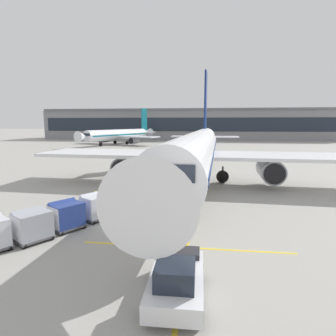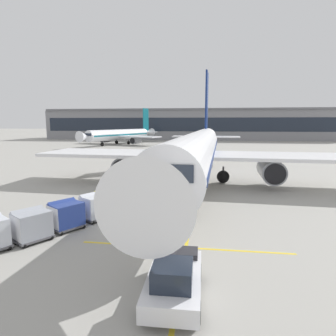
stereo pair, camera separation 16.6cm
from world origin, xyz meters
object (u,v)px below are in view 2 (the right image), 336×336
object	(u,v)px
baggage_cart_lead	(96,206)
baggage_cart_second	(66,215)
safety_cone_wingtip	(150,180)
baggage_cart_third	(32,225)
pushback_tug	(174,279)
distant_airplane	(121,135)
parked_airplane	(197,151)
belt_loader	(139,197)
ground_crew_by_carts	(111,194)
safety_cone_nose_mark	(154,186)
safety_cone_engine_keepout	(141,183)
ground_crew_by_loader	(96,200)

from	to	relation	value
baggage_cart_lead	baggage_cart_second	size ratio (longest dim) A/B	1.00
baggage_cart_second	safety_cone_wingtip	xyz separation A→B (m)	(2.61, 14.98, -0.64)
baggage_cart_third	pushback_tug	size ratio (longest dim) A/B	0.61
baggage_cart_second	distant_airplane	size ratio (longest dim) A/B	0.08
parked_airplane	baggage_cart_second	xyz separation A→B (m)	(-8.03, -15.55, -2.85)
belt_loader	baggage_cart_lead	xyz separation A→B (m)	(-2.47, -3.25, 0.14)
ground_crew_by_carts	safety_cone_wingtip	distance (m)	9.55
parked_airplane	baggage_cart_lead	bearing A→B (deg)	-117.07
baggage_cart_second	ground_crew_by_carts	xyz separation A→B (m)	(1.19, 5.56, -0.00)
safety_cone_nose_mark	safety_cone_engine_keepout	bearing A→B (deg)	131.33
belt_loader	ground_crew_by_loader	distance (m)	3.54
baggage_cart_second	safety_cone_wingtip	distance (m)	15.22
ground_crew_by_carts	distant_airplane	xyz separation A→B (m)	(-19.66, 67.90, 2.10)
pushback_tug	ground_crew_by_carts	size ratio (longest dim) A/B	2.54
safety_cone_engine_keepout	pushback_tug	bearing A→B (deg)	-73.61
ground_crew_by_loader	safety_cone_wingtip	size ratio (longest dim) A/B	2.37
baggage_cart_second	safety_cone_wingtip	size ratio (longest dim) A/B	3.70
safety_cone_engine_keepout	distant_airplane	distance (m)	63.02
safety_cone_nose_mark	distant_airplane	distance (m)	65.53
baggage_cart_second	safety_cone_nose_mark	size ratio (longest dim) A/B	3.66
belt_loader	safety_cone_nose_mark	bearing A→B (deg)	89.73
safety_cone_nose_mark	baggage_cart_lead	bearing A→B (deg)	-104.47
baggage_cart_third	pushback_tug	world-z (taller)	baggage_cart_third
belt_loader	baggage_cart_lead	world-z (taller)	belt_loader
baggage_cart_lead	ground_crew_by_loader	xyz separation A→B (m)	(-0.60, 1.50, -0.00)
baggage_cart_second	safety_cone_nose_mark	xyz separation A→B (m)	(3.69, 11.84, -0.64)
baggage_cart_second	distant_airplane	bearing A→B (deg)	104.11
safety_cone_nose_mark	distant_airplane	bearing A→B (deg)	109.77
baggage_cart_second	safety_cone_nose_mark	bearing A→B (deg)	72.71
ground_crew_by_loader	safety_cone_engine_keepout	bearing A→B (deg)	82.69
ground_crew_by_carts	safety_cone_engine_keepout	bearing A→B (deg)	85.16
belt_loader	ground_crew_by_carts	bearing A→B (deg)	176.48
parked_airplane	distant_airplane	bearing A→B (deg)	114.59
baggage_cart_second	safety_cone_nose_mark	distance (m)	12.42
belt_loader	ground_crew_by_loader	size ratio (longest dim) A/B	2.77
belt_loader	distant_airplane	distance (m)	71.59
ground_crew_by_loader	ground_crew_by_carts	size ratio (longest dim) A/B	1.00
baggage_cart_second	ground_crew_by_carts	bearing A→B (deg)	77.90
ground_crew_by_loader	distant_airplane	distance (m)	72.39
baggage_cart_lead	distant_airplane	size ratio (longest dim) A/B	0.08
parked_airplane	baggage_cart_third	size ratio (longest dim) A/B	17.26
belt_loader	baggage_cart_second	distance (m)	6.53
belt_loader	ground_crew_by_loader	world-z (taller)	belt_loader
belt_loader	baggage_cart_lead	size ratio (longest dim) A/B	1.78
ground_crew_by_carts	baggage_cart_lead	bearing A→B (deg)	-90.11
safety_cone_nose_mark	distant_airplane	size ratio (longest dim) A/B	0.02
baggage_cart_lead	safety_cone_wingtip	xyz separation A→B (m)	(1.43, 12.83, -0.64)
ground_crew_by_carts	distant_airplane	bearing A→B (deg)	106.15
belt_loader	baggage_cart_third	bearing A→B (deg)	-122.75
parked_airplane	belt_loader	bearing A→B (deg)	-113.34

